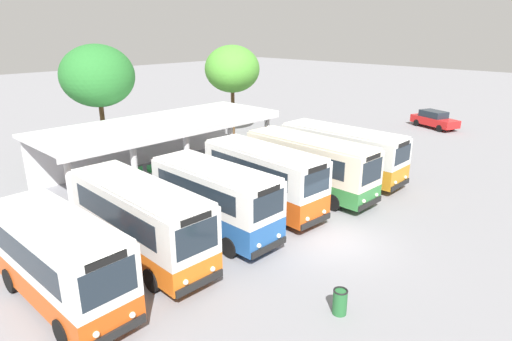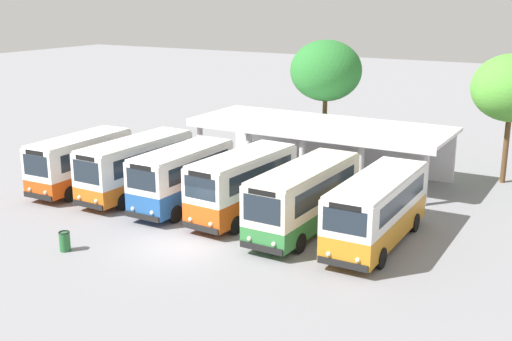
{
  "view_description": "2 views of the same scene",
  "coord_description": "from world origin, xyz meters",
  "px_view_note": "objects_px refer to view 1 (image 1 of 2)",
  "views": [
    {
      "loc": [
        -14.82,
        -9.33,
        9.08
      ],
      "look_at": [
        1.86,
        6.73,
        1.38
      ],
      "focal_mm": 30.18,
      "sensor_mm": 36.0,
      "label": 1
    },
    {
      "loc": [
        16.45,
        -21.63,
        10.98
      ],
      "look_at": [
        -0.68,
        8.08,
        1.56
      ],
      "focal_mm": 44.95,
      "sensor_mm": 36.0,
      "label": 2
    }
  ],
  "objects_px": {
    "city_bus_nearest_orange": "(59,257)",
    "waiting_chair_second_from_end": "(151,170)",
    "city_bus_fourth_amber": "(264,177)",
    "litter_bin_apron": "(340,302)",
    "city_bus_middle_cream": "(215,198)",
    "city_bus_fifth_blue": "(310,163)",
    "waiting_chair_middle_seat": "(159,167)",
    "city_bus_far_end_green": "(342,151)",
    "waiting_chair_fourth_seat": "(169,165)",
    "city_bus_second_in_row": "(140,218)",
    "waiting_chair_fifth_seat": "(177,163)",
    "waiting_chair_end_by_column": "(141,172)",
    "parked_car_flank": "(434,119)"
  },
  "relations": [
    {
      "from": "city_bus_nearest_orange",
      "to": "waiting_chair_fifth_seat",
      "type": "bearing_deg",
      "value": 38.56
    },
    {
      "from": "waiting_chair_fourth_seat",
      "to": "waiting_chair_fifth_seat",
      "type": "distance_m",
      "value": 0.67
    },
    {
      "from": "city_bus_second_in_row",
      "to": "waiting_chair_fifth_seat",
      "type": "relative_size",
      "value": 9.03
    },
    {
      "from": "litter_bin_apron",
      "to": "waiting_chair_end_by_column",
      "type": "bearing_deg",
      "value": 80.82
    },
    {
      "from": "city_bus_nearest_orange",
      "to": "city_bus_fifth_blue",
      "type": "distance_m",
      "value": 14.2
    },
    {
      "from": "city_bus_second_in_row",
      "to": "waiting_chair_end_by_column",
      "type": "bearing_deg",
      "value": 58.57
    },
    {
      "from": "parked_car_flank",
      "to": "waiting_chair_fifth_seat",
      "type": "relative_size",
      "value": 5.6
    },
    {
      "from": "city_bus_far_end_green",
      "to": "waiting_chair_middle_seat",
      "type": "bearing_deg",
      "value": 131.43
    },
    {
      "from": "waiting_chair_second_from_end",
      "to": "city_bus_nearest_orange",
      "type": "bearing_deg",
      "value": -136.01
    },
    {
      "from": "city_bus_nearest_orange",
      "to": "city_bus_far_end_green",
      "type": "relative_size",
      "value": 0.85
    },
    {
      "from": "city_bus_fourth_amber",
      "to": "waiting_chair_end_by_column",
      "type": "height_order",
      "value": "city_bus_fourth_amber"
    },
    {
      "from": "city_bus_fourth_amber",
      "to": "waiting_chair_end_by_column",
      "type": "relative_size",
      "value": 8.38
    },
    {
      "from": "waiting_chair_end_by_column",
      "to": "city_bus_nearest_orange",
      "type": "bearing_deg",
      "value": -133.51
    },
    {
      "from": "city_bus_nearest_orange",
      "to": "city_bus_fifth_blue",
      "type": "bearing_deg",
      "value": 1.05
    },
    {
      "from": "waiting_chair_fourth_seat",
      "to": "city_bus_nearest_orange",
      "type": "bearing_deg",
      "value": -139.77
    },
    {
      "from": "city_bus_nearest_orange",
      "to": "waiting_chair_second_from_end",
      "type": "relative_size",
      "value": 8.0
    },
    {
      "from": "city_bus_far_end_green",
      "to": "waiting_chair_second_from_end",
      "type": "height_order",
      "value": "city_bus_far_end_green"
    },
    {
      "from": "city_bus_middle_cream",
      "to": "waiting_chair_end_by_column",
      "type": "xyz_separation_m",
      "value": [
        1.63,
        8.97,
        -1.27
      ]
    },
    {
      "from": "waiting_chair_fourth_seat",
      "to": "city_bus_fifth_blue",
      "type": "bearing_deg",
      "value": -68.45
    },
    {
      "from": "waiting_chair_middle_seat",
      "to": "litter_bin_apron",
      "type": "bearing_deg",
      "value": -103.67
    },
    {
      "from": "parked_car_flank",
      "to": "waiting_chair_middle_seat",
      "type": "height_order",
      "value": "parked_car_flank"
    },
    {
      "from": "waiting_chair_second_from_end",
      "to": "waiting_chair_fourth_seat",
      "type": "distance_m",
      "value": 1.33
    },
    {
      "from": "city_bus_far_end_green",
      "to": "waiting_chair_end_by_column",
      "type": "xyz_separation_m",
      "value": [
        -9.03,
        8.75,
        -1.23
      ]
    },
    {
      "from": "city_bus_second_in_row",
      "to": "waiting_chair_second_from_end",
      "type": "height_order",
      "value": "city_bus_second_in_row"
    },
    {
      "from": "litter_bin_apron",
      "to": "city_bus_fifth_blue",
      "type": "bearing_deg",
      "value": 42.6
    },
    {
      "from": "city_bus_fourth_amber",
      "to": "city_bus_middle_cream",
      "type": "bearing_deg",
      "value": -175.27
    },
    {
      "from": "city_bus_nearest_orange",
      "to": "city_bus_middle_cream",
      "type": "xyz_separation_m",
      "value": [
        7.1,
        0.22,
        0.04
      ]
    },
    {
      "from": "city_bus_middle_cream",
      "to": "waiting_chair_fifth_seat",
      "type": "relative_size",
      "value": 7.86
    },
    {
      "from": "city_bus_middle_cream",
      "to": "city_bus_far_end_green",
      "type": "xyz_separation_m",
      "value": [
        10.65,
        0.22,
        -0.04
      ]
    },
    {
      "from": "city_bus_nearest_orange",
      "to": "waiting_chair_middle_seat",
      "type": "bearing_deg",
      "value": 42.33
    },
    {
      "from": "city_bus_second_in_row",
      "to": "waiting_chair_fifth_seat",
      "type": "xyz_separation_m",
      "value": [
        7.84,
        8.35,
        -1.27
      ]
    },
    {
      "from": "city_bus_fourth_amber",
      "to": "litter_bin_apron",
      "type": "distance_m",
      "value": 9.08
    },
    {
      "from": "parked_car_flank",
      "to": "litter_bin_apron",
      "type": "xyz_separation_m",
      "value": [
        -30.05,
        -9.28,
        -0.37
      ]
    },
    {
      "from": "waiting_chair_second_from_end",
      "to": "waiting_chair_middle_seat",
      "type": "distance_m",
      "value": 0.67
    },
    {
      "from": "waiting_chair_fifth_seat",
      "to": "city_bus_far_end_green",
      "type": "bearing_deg",
      "value": -53.61
    },
    {
      "from": "waiting_chair_fourth_seat",
      "to": "city_bus_far_end_green",
      "type": "bearing_deg",
      "value": -50.83
    },
    {
      "from": "city_bus_nearest_orange",
      "to": "waiting_chair_fourth_seat",
      "type": "xyz_separation_m",
      "value": [
        10.72,
        9.07,
        -1.23
      ]
    },
    {
      "from": "waiting_chair_end_by_column",
      "to": "waiting_chair_middle_seat",
      "type": "relative_size",
      "value": 1.0
    },
    {
      "from": "city_bus_far_end_green",
      "to": "waiting_chair_second_from_end",
      "type": "xyz_separation_m",
      "value": [
        -8.36,
        8.63,
        -1.23
      ]
    },
    {
      "from": "city_bus_nearest_orange",
      "to": "waiting_chair_middle_seat",
      "type": "height_order",
      "value": "city_bus_nearest_orange"
    },
    {
      "from": "city_bus_fifth_blue",
      "to": "waiting_chair_middle_seat",
      "type": "distance_m",
      "value": 9.9
    },
    {
      "from": "parked_car_flank",
      "to": "waiting_chair_fourth_seat",
      "type": "xyz_separation_m",
      "value": [
        -25.4,
        7.0,
        -0.31
      ]
    },
    {
      "from": "city_bus_fifth_blue",
      "to": "waiting_chair_second_from_end",
      "type": "bearing_deg",
      "value": 118.64
    },
    {
      "from": "waiting_chair_end_by_column",
      "to": "waiting_chair_second_from_end",
      "type": "bearing_deg",
      "value": -10.69
    },
    {
      "from": "parked_car_flank",
      "to": "waiting_chair_middle_seat",
      "type": "xyz_separation_m",
      "value": [
        -26.07,
        7.09,
        -0.31
      ]
    },
    {
      "from": "waiting_chair_end_by_column",
      "to": "waiting_chair_second_from_end",
      "type": "height_order",
      "value": "same"
    },
    {
      "from": "city_bus_fourth_amber",
      "to": "litter_bin_apron",
      "type": "relative_size",
      "value": 8.01
    },
    {
      "from": "city_bus_nearest_orange",
      "to": "city_bus_far_end_green",
      "type": "height_order",
      "value": "city_bus_nearest_orange"
    },
    {
      "from": "city_bus_fifth_blue",
      "to": "waiting_chair_fourth_seat",
      "type": "distance_m",
      "value": 9.56
    },
    {
      "from": "parked_car_flank",
      "to": "waiting_chair_end_by_column",
      "type": "distance_m",
      "value": 28.31
    }
  ]
}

